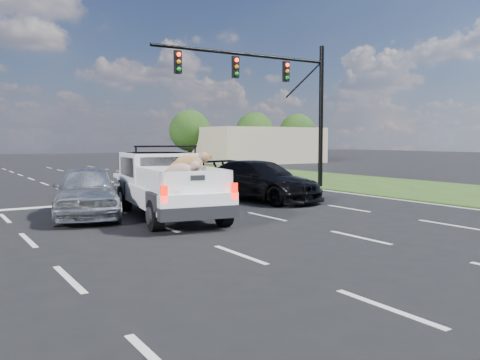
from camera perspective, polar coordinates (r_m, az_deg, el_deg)
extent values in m
plane|color=black|center=(11.77, 7.27, -7.31)|extent=(160.00, 160.00, 0.00)
cube|color=silver|center=(15.23, -23.93, -4.92)|extent=(0.12, 60.00, 0.01)
cube|color=silver|center=(16.09, -11.47, -4.13)|extent=(0.12, 60.00, 0.01)
cube|color=silver|center=(17.61, -0.74, -3.28)|extent=(0.12, 60.00, 0.01)
cube|color=silver|center=(19.64, 8.02, -2.51)|extent=(0.12, 60.00, 0.01)
cube|color=silver|center=(22.08, 15.09, -1.84)|extent=(0.15, 60.00, 0.01)
cube|color=silver|center=(20.41, -10.83, -2.27)|extent=(17.00, 0.45, 0.01)
cube|color=#244314|center=(25.31, 21.58, -1.14)|extent=(8.00, 60.00, 0.06)
cylinder|color=black|center=(25.76, 9.08, 6.94)|extent=(0.22, 0.22, 7.00)
cylinder|color=black|center=(23.34, 0.56, 13.92)|extent=(9.00, 0.14, 0.14)
cube|color=black|center=(24.56, 5.19, 12.02)|extent=(0.30, 0.18, 0.95)
sphere|color=#FF2007|center=(24.51, 5.35, 12.74)|extent=(0.18, 0.18, 0.18)
cube|color=black|center=(22.99, -0.51, 12.55)|extent=(0.30, 0.18, 0.95)
sphere|color=#FF2007|center=(22.94, -0.37, 13.32)|extent=(0.18, 0.18, 0.18)
cube|color=black|center=(21.67, -7.00, 13.00)|extent=(0.30, 0.18, 0.95)
sphere|color=#FF2007|center=(21.62, -6.88, 13.83)|extent=(0.18, 0.18, 0.18)
cube|color=tan|center=(51.96, 2.28, 3.92)|extent=(12.00, 7.00, 3.60)
cylinder|color=#332114|center=(52.39, -5.65, 3.12)|extent=(0.44, 0.44, 2.16)
sphere|color=#16350E|center=(52.38, -5.66, 5.54)|extent=(4.20, 4.20, 4.20)
cylinder|color=#332114|center=(56.41, 1.66, 3.24)|extent=(0.44, 0.44, 2.16)
sphere|color=#16350E|center=(56.40, 1.67, 5.50)|extent=(4.20, 4.20, 4.20)
cylinder|color=#332114|center=(59.95, 6.44, 3.29)|extent=(0.44, 0.44, 2.16)
sphere|color=#16350E|center=(59.94, 6.46, 5.42)|extent=(4.20, 4.20, 4.20)
cylinder|color=black|center=(13.56, -9.47, -3.94)|extent=(0.43, 0.88, 0.85)
cylinder|color=black|center=(14.15, -1.84, -3.52)|extent=(0.43, 0.88, 0.85)
cylinder|color=black|center=(17.55, -12.76, -2.05)|extent=(0.43, 0.88, 0.85)
cylinder|color=black|center=(18.01, -6.70, -1.80)|extent=(0.43, 0.88, 0.85)
cube|color=white|center=(15.79, -7.96, -1.58)|extent=(2.96, 6.14, 0.58)
cube|color=white|center=(17.07, -9.25, 1.45)|extent=(2.40, 2.83, 0.96)
cube|color=black|center=(15.85, -8.11, 1.35)|extent=(1.71, 0.29, 0.69)
cylinder|color=black|center=(15.97, -8.28, 3.77)|extent=(1.99, 0.35, 0.06)
cube|color=black|center=(14.52, -6.57, -1.09)|extent=(2.38, 3.10, 0.07)
cube|color=white|center=(14.24, -10.22, 0.06)|extent=(0.51, 2.82, 0.58)
cube|color=white|center=(14.79, -3.08, 0.29)|extent=(0.51, 2.82, 0.58)
cube|color=white|center=(13.19, -4.84, -0.24)|extent=(1.97, 0.38, 0.58)
cube|color=#F01205|center=(12.72, -8.53, -1.61)|extent=(0.19, 0.09, 0.44)
cube|color=#F01205|center=(13.33, -0.65, -1.28)|extent=(0.19, 0.09, 0.44)
cube|color=black|center=(13.13, -4.60, -3.68)|extent=(2.16, 0.65, 0.33)
imported|color=#B7BABE|center=(16.48, -16.80, -1.20)|extent=(3.11, 5.11, 1.63)
imported|color=black|center=(20.07, 2.28, -0.08)|extent=(3.26, 5.75, 1.57)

